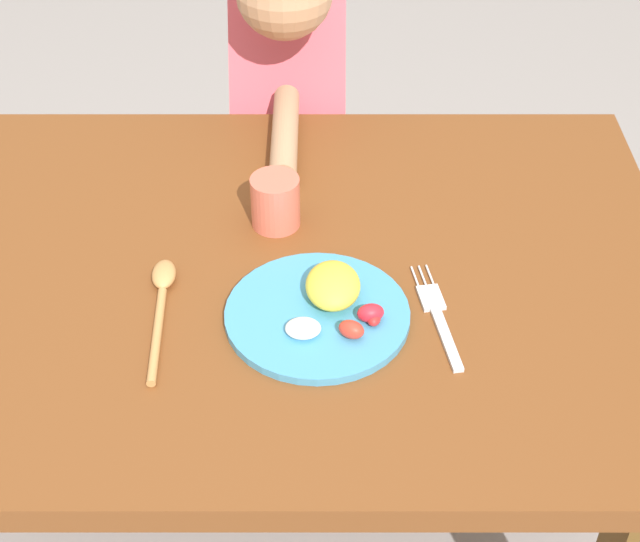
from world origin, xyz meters
name	(u,v)px	position (x,y,z in m)	size (l,w,h in m)	color
dining_table	(250,323)	(0.00, 0.00, 0.58)	(1.26, 0.84, 0.69)	brown
plate	(326,308)	(0.11, -0.10, 0.70)	(0.25, 0.25, 0.05)	#4493C1
fork	(440,316)	(0.27, -0.11, 0.69)	(0.05, 0.21, 0.01)	silver
spoon	(164,296)	(-0.11, -0.07, 0.70)	(0.04, 0.24, 0.02)	tan
drinking_cup	(278,202)	(0.04, 0.10, 0.73)	(0.07, 0.07, 0.08)	#D96651
person	(293,151)	(0.05, 0.54, 0.53)	(0.22, 0.48, 0.99)	#484F5F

